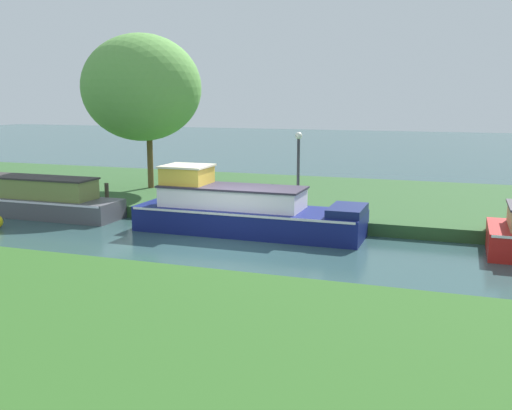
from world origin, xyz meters
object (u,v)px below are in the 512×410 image
lamp_post (298,160)px  navy_cruiser (243,211)px  willow_tree_left (141,88)px  slate_barge (32,199)px  mooring_post_near (107,192)px

lamp_post → navy_cruiser: bearing=-116.8°
willow_tree_left → lamp_post: bearing=-16.4°
slate_barge → mooring_post_near: 2.62m
slate_barge → willow_tree_left: size_ratio=1.07×
navy_cruiser → lamp_post: bearing=63.2°
lamp_post → mooring_post_near: bearing=-173.9°
willow_tree_left → mooring_post_near: size_ratio=9.52×
slate_barge → willow_tree_left: bearing=65.0°
slate_barge → willow_tree_left: (2.05, 4.41, 3.96)m
slate_barge → navy_cruiser: size_ratio=0.94×
slate_barge → navy_cruiser: (8.09, 0.00, 0.08)m
slate_barge → mooring_post_near: (2.13, 1.53, 0.12)m
willow_tree_left → mooring_post_near: willow_tree_left is taller
slate_barge → navy_cruiser: bearing=0.0°
slate_barge → navy_cruiser: navy_cruiser is taller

